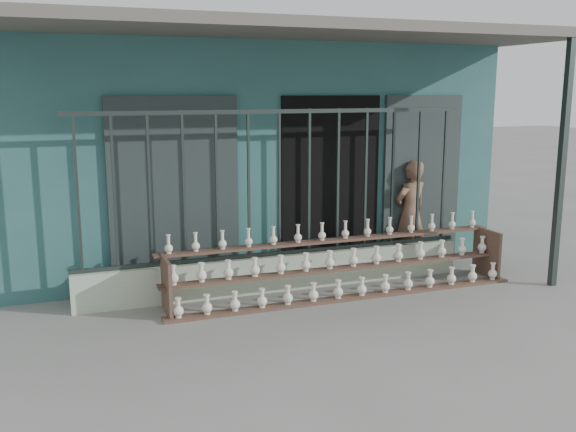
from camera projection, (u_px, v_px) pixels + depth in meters
name	position (u px, v px, depth m)	size (l,w,h in m)	color
ground	(320.00, 324.00, 6.89)	(60.00, 60.00, 0.00)	slate
workshop_building	(219.00, 143.00, 10.46)	(7.40, 6.60, 3.21)	#2A5857
parapet_wall	(280.00, 272.00, 8.04)	(5.00, 0.20, 0.45)	#B2C3A7
security_fence	(279.00, 184.00, 7.82)	(5.00, 0.04, 1.80)	#283330
shelf_rack	(342.00, 265.00, 7.86)	(4.50, 0.68, 0.85)	brown
elderly_woman	(410.00, 214.00, 9.01)	(0.55, 0.36, 1.51)	brown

